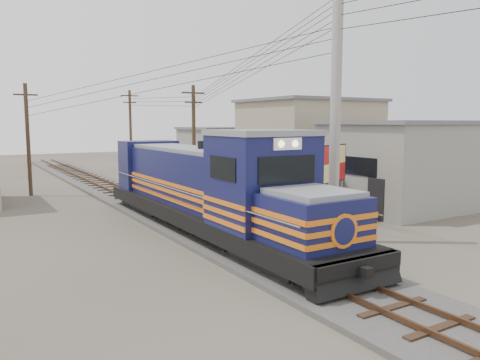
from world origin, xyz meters
TOP-DOWN VIEW (x-y plane):
  - ground at (0.00, 0.00)m, footprint 120.00×120.00m
  - ballast at (0.00, 10.00)m, footprint 3.60×70.00m
  - track at (0.00, 10.00)m, footprint 1.15×70.00m
  - locomotive at (0.00, 3.09)m, footprint 3.13×17.06m
  - utility_pole_main at (3.50, -0.50)m, footprint 0.40×0.40m
  - wooden_pole_mid at (4.50, 14.00)m, footprint 1.60×0.24m
  - wooden_pole_far at (4.80, 28.00)m, footprint 1.60×0.24m
  - wooden_pole_left at (-5.00, 18.00)m, footprint 1.60×0.24m
  - power_lines at (-0.14, 8.49)m, footprint 9.65×19.00m
  - shophouse_front at (11.50, 3.00)m, footprint 7.35×6.30m
  - shophouse_mid at (12.50, 12.00)m, footprint 8.40×7.35m
  - shophouse_back at (11.00, 22.00)m, footprint 6.30×6.30m
  - billboard at (5.66, 1.92)m, footprint 2.22×0.98m
  - market_umbrella at (7.32, 4.32)m, footprint 2.65×2.65m
  - vendor at (7.67, 4.11)m, footprint 0.68×0.54m
  - plant_nursery at (5.21, 4.68)m, footprint 3.33×2.09m

SIDE VIEW (x-z plane):
  - ground at x=0.00m, z-range 0.00..0.00m
  - ballast at x=0.00m, z-range 0.00..0.16m
  - track at x=0.00m, z-range 0.20..0.32m
  - plant_nursery at x=5.21m, z-range -0.09..1.04m
  - vendor at x=7.67m, z-range 0.00..1.64m
  - locomotive at x=0.00m, z-range -0.29..3.94m
  - market_umbrella at x=7.32m, z-range 0.84..3.07m
  - shophouse_back at x=11.00m, z-range 0.01..4.21m
  - shophouse_front at x=11.50m, z-range 0.01..4.71m
  - billboard at x=5.66m, z-range 0.87..4.49m
  - shophouse_mid at x=12.50m, z-range 0.01..6.21m
  - wooden_pole_mid at x=4.50m, z-range 0.18..7.18m
  - wooden_pole_left at x=-5.00m, z-range 0.18..7.18m
  - wooden_pole_far at x=4.80m, z-range 0.18..7.68m
  - utility_pole_main at x=3.50m, z-range 0.00..10.00m
  - power_lines at x=-0.14m, z-range 5.91..9.21m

